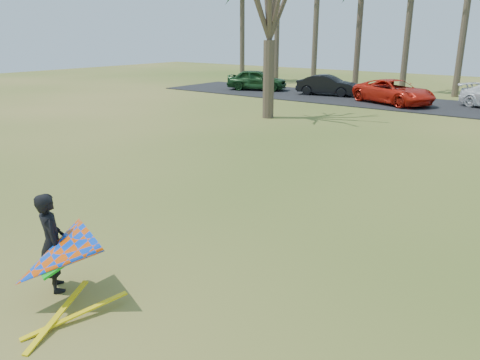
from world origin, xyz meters
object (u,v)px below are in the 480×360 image
Objects in this scene: car_0 at (257,80)px; car_2 at (394,92)px; car_1 at (327,85)px; kite_flyer at (54,256)px.

car_0 is 11.75m from car_2.
car_0 reaches higher than car_1.
car_0 reaches higher than car_2.
kite_flyer reaches higher than car_0.
car_2 is at bearing -113.78° from car_1.
car_1 is 29.99m from kite_flyer.
kite_flyer is at bearing -171.39° from car_0.
car_1 is at bearing 99.57° from car_2.
car_2 is at bearing 98.14° from kite_flyer.
car_1 is 1.89× the size of kite_flyer.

